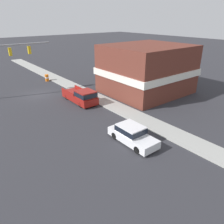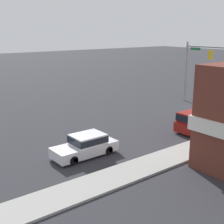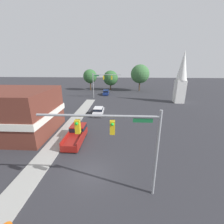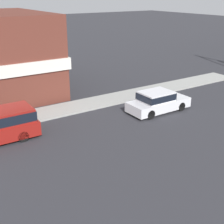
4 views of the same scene
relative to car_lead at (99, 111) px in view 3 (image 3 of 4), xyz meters
The scene contains 12 objects.
ground_plane 17.62m from the car_lead, 84.46° to the right, with size 200.00×200.00×0.00m, color #2D2D33.
sidewalk_curb 17.98m from the car_lead, 102.87° to the right, with size 2.40×60.00×0.14m.
near_signal_assembly 20.66m from the car_lead, 77.18° to the right, with size 8.95×0.49×7.29m.
far_signal_assembly 16.24m from the car_lead, 94.05° to the left, with size 8.54×0.49×7.50m.
car_lead is the anchor object (origin of this frame).
car_distant 20.45m from the car_lead, 90.89° to the left, with size 1.82×4.68×1.63m.
pickup_truck_parked 11.15m from the car_lead, 97.97° to the right, with size 2.11×5.75×1.84m.
corner_brick_building 14.67m from the car_lead, 140.97° to the right, with size 11.36×10.06×6.68m.
church_steeple 24.01m from the car_lead, 28.65° to the left, with size 2.71×2.71×13.38m.
backdrop_tree_left_far 29.99m from the car_lead, 103.98° to the left, with size 5.19×5.19×7.99m.
backdrop_tree_left_mid 30.17m from the car_lead, 88.70° to the left, with size 5.71×5.71×7.51m.
backdrop_tree_center 31.21m from the car_lead, 67.41° to the left, with size 6.87×6.87×9.80m.
Camera 3 is at (2.71, -12.03, 10.36)m, focal length 24.00 mm.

